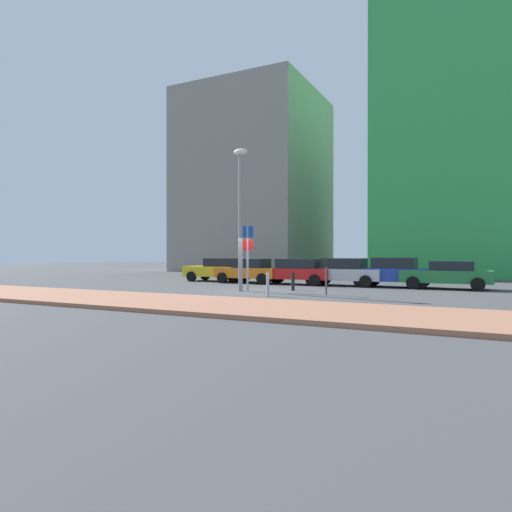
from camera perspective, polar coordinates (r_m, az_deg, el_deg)
ground_plane at (r=20.95m, az=-0.03°, el=-4.53°), size 120.00×120.00×0.00m
sidewalk_brick at (r=15.74m, az=-10.28°, el=-5.87°), size 40.00×4.35×0.14m
parked_car_yellow at (r=28.67m, az=-4.64°, el=-1.71°), size 4.45×2.05×1.47m
parked_car_orange at (r=27.01m, az=-0.85°, el=-1.84°), size 3.91×1.97×1.46m
parked_car_red at (r=25.86m, az=5.22°, el=-1.90°), size 4.38×2.03×1.46m
parked_car_silver at (r=25.18m, az=11.04°, el=-1.95°), size 4.46×2.09×1.51m
parked_car_blue at (r=24.72m, az=16.98°, el=-1.94°), size 4.43×2.02×1.56m
parked_car_green at (r=24.29m, az=23.10°, el=-2.15°), size 4.28×2.09×1.39m
parking_sign_post at (r=21.44m, az=-1.08°, el=0.83°), size 0.59×0.15×3.11m
parking_meter at (r=19.31m, az=8.91°, el=-2.08°), size 0.18×0.14×1.49m
street_lamp at (r=21.10m, az=-1.99°, el=6.25°), size 0.70×0.36×6.68m
traffic_bollard_near at (r=21.54m, az=4.72°, el=-3.24°), size 0.16×0.16×0.87m
traffic_bollard_mid at (r=18.55m, az=1.50°, el=-3.63°), size 0.13×0.13×0.98m
building_colorful_midrise at (r=43.37m, az=26.38°, el=14.24°), size 14.80×16.12×24.48m
building_under_construction at (r=48.11m, az=-0.12°, el=9.19°), size 13.07×13.19×18.42m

